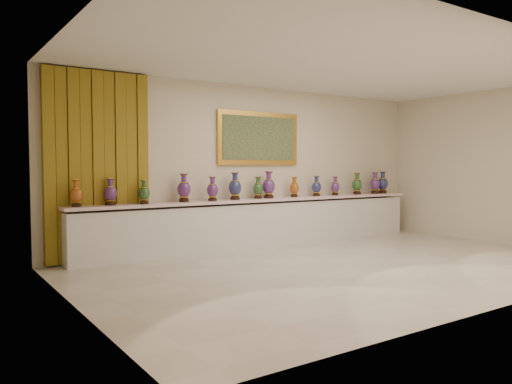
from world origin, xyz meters
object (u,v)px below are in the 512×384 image
(counter, at_px, (263,223))
(vase_2, at_px, (144,193))
(vase_0, at_px, (76,194))
(vase_1, at_px, (110,193))

(counter, distance_m, vase_2, 2.45)
(vase_0, xyz_separation_m, vase_1, (0.53, 0.05, 0.00))
(vase_1, relative_size, vase_2, 1.08)
(vase_0, bearing_deg, vase_2, -0.35)
(counter, xyz_separation_m, vase_1, (-2.89, 0.01, 0.65))
(vase_0, distance_m, vase_2, 1.05)
(vase_1, height_order, vase_2, vase_1)
(vase_0, distance_m, vase_1, 0.53)
(counter, bearing_deg, vase_1, 179.75)
(vase_1, distance_m, vase_2, 0.53)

